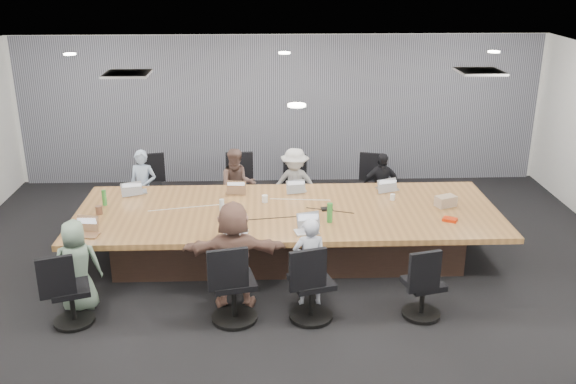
{
  "coord_description": "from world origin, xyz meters",
  "views": [
    {
      "loc": [
        -0.33,
        -7.98,
        4.15
      ],
      "look_at": [
        0.0,
        0.4,
        1.05
      ],
      "focal_mm": 40.0,
      "sensor_mm": 36.0,
      "label": 1
    }
  ],
  "objects_px": {
    "laptop_2": "(296,190)",
    "laptop_4": "(87,235)",
    "person_5": "(234,255)",
    "chair_0": "(148,192)",
    "laptop_5": "(236,233)",
    "laptop_0": "(137,192)",
    "person_1": "(237,186)",
    "person_4": "(77,266)",
    "chair_4": "(71,295)",
    "laptop_6": "(307,232)",
    "chair_1": "(239,190)",
    "person_3": "(381,187)",
    "chair_7": "(423,289)",
    "bottle_green_left": "(104,198)",
    "chair_5": "(234,288)",
    "chair_3": "(376,190)",
    "person_0": "(143,188)",
    "stapler": "(313,216)",
    "laptop_3": "(387,189)",
    "person_6": "(309,262)",
    "mug_brown": "(99,210)",
    "canvas_bag": "(446,201)",
    "laptop_1": "(236,191)",
    "person_2": "(295,186)",
    "chair_2": "(294,193)",
    "snack_packet": "(450,220)",
    "conference_table": "(288,232)",
    "bottle_green_right": "(330,213)",
    "chair_6": "(311,288)",
    "bottle_clear": "(222,207)"
  },
  "relations": [
    {
      "from": "laptop_2",
      "to": "laptop_4",
      "type": "relative_size",
      "value": 1.01
    },
    {
      "from": "person_5",
      "to": "chair_0",
      "type": "bearing_deg",
      "value": -63.33
    },
    {
      "from": "laptop_5",
      "to": "laptop_0",
      "type": "bearing_deg",
      "value": 140.13
    },
    {
      "from": "person_1",
      "to": "person_4",
      "type": "xyz_separation_m",
      "value": [
        -1.86,
        -2.7,
        -0.04
      ]
    },
    {
      "from": "chair_4",
      "to": "laptop_6",
      "type": "bearing_deg",
      "value": -1.03
    },
    {
      "from": "chair_1",
      "to": "person_3",
      "type": "bearing_deg",
      "value": 166.15
    },
    {
      "from": "chair_7",
      "to": "laptop_4",
      "type": "xyz_separation_m",
      "value": [
        -4.2,
        0.9,
        0.38
      ]
    },
    {
      "from": "person_5",
      "to": "bottle_green_left",
      "type": "relative_size",
      "value": 6.04
    },
    {
      "from": "chair_5",
      "to": "chair_3",
      "type": "bearing_deg",
      "value": 44.04
    },
    {
      "from": "person_0",
      "to": "laptop_5",
      "type": "relative_size",
      "value": 3.91
    },
    {
      "from": "chair_0",
      "to": "person_5",
      "type": "height_order",
      "value": "person_5"
    },
    {
      "from": "chair_7",
      "to": "bottle_green_left",
      "type": "relative_size",
      "value": 3.19
    },
    {
      "from": "laptop_5",
      "to": "stapler",
      "type": "height_order",
      "value": "stapler"
    },
    {
      "from": "laptop_2",
      "to": "person_3",
      "type": "bearing_deg",
      "value": -165.99
    },
    {
      "from": "chair_1",
      "to": "laptop_3",
      "type": "xyz_separation_m",
      "value": [
        2.35,
        -0.9,
        0.32
      ]
    },
    {
      "from": "person_6",
      "to": "chair_3",
      "type": "bearing_deg",
      "value": -119.98
    },
    {
      "from": "bottle_green_left",
      "to": "mug_brown",
      "type": "bearing_deg",
      "value": -90.0
    },
    {
      "from": "mug_brown",
      "to": "canvas_bag",
      "type": "bearing_deg",
      "value": 1.29
    },
    {
      "from": "chair_1",
      "to": "laptop_1",
      "type": "xyz_separation_m",
      "value": [
        0.0,
        -0.9,
        0.32
      ]
    },
    {
      "from": "person_2",
      "to": "chair_2",
      "type": "bearing_deg",
      "value": 102.19
    },
    {
      "from": "mug_brown",
      "to": "canvas_bag",
      "type": "distance_m",
      "value": 4.94
    },
    {
      "from": "person_0",
      "to": "snack_packet",
      "type": "relative_size",
      "value": 6.57
    },
    {
      "from": "conference_table",
      "to": "chair_0",
      "type": "relative_size",
      "value": 7.14
    },
    {
      "from": "chair_7",
      "to": "laptop_4",
      "type": "bearing_deg",
      "value": 152.85
    },
    {
      "from": "chair_3",
      "to": "person_3",
      "type": "height_order",
      "value": "person_3"
    },
    {
      "from": "person_5",
      "to": "canvas_bag",
      "type": "distance_m",
      "value": 3.32
    },
    {
      "from": "laptop_0",
      "to": "laptop_2",
      "type": "relative_size",
      "value": 1.08
    },
    {
      "from": "person_5",
      "to": "person_1",
      "type": "bearing_deg",
      "value": -89.47
    },
    {
      "from": "chair_4",
      "to": "chair_0",
      "type": "bearing_deg",
      "value": 65.66
    },
    {
      "from": "person_3",
      "to": "laptop_4",
      "type": "xyz_separation_m",
      "value": [
        -4.21,
        -2.15,
        0.17
      ]
    },
    {
      "from": "laptop_6",
      "to": "person_3",
      "type": "bearing_deg",
      "value": 47.0
    },
    {
      "from": "bottle_green_left",
      "to": "snack_packet",
      "type": "height_order",
      "value": "bottle_green_left"
    },
    {
      "from": "chair_4",
      "to": "laptop_2",
      "type": "xyz_separation_m",
      "value": [
        2.8,
        2.5,
        0.37
      ]
    },
    {
      "from": "conference_table",
      "to": "bottle_green_right",
      "type": "distance_m",
      "value": 0.86
    },
    {
      "from": "chair_5",
      "to": "bottle_green_left",
      "type": "distance_m",
      "value": 2.81
    },
    {
      "from": "chair_6",
      "to": "person_2",
      "type": "height_order",
      "value": "person_2"
    },
    {
      "from": "chair_1",
      "to": "bottle_green_left",
      "type": "height_order",
      "value": "bottle_green_left"
    },
    {
      "from": "person_5",
      "to": "bottle_green_right",
      "type": "xyz_separation_m",
      "value": [
        1.26,
        0.89,
        0.18
      ]
    },
    {
      "from": "chair_7",
      "to": "person_0",
      "type": "distance_m",
      "value": 4.92
    },
    {
      "from": "person_2",
      "to": "laptop_6",
      "type": "distance_m",
      "value": 2.15
    },
    {
      "from": "laptop_5",
      "to": "person_4",
      "type": "bearing_deg",
      "value": -158.44
    },
    {
      "from": "laptop_4",
      "to": "snack_packet",
      "type": "relative_size",
      "value": 1.5
    },
    {
      "from": "laptop_2",
      "to": "person_6",
      "type": "distance_m",
      "value": 2.16
    },
    {
      "from": "person_5",
      "to": "stapler",
      "type": "distance_m",
      "value": 1.48
    },
    {
      "from": "mug_brown",
      "to": "chair_3",
      "type": "bearing_deg",
      "value": 22.47
    },
    {
      "from": "person_2",
      "to": "stapler",
      "type": "height_order",
      "value": "person_2"
    },
    {
      "from": "bottle_green_right",
      "to": "mug_brown",
      "type": "distance_m",
      "value": 3.23
    },
    {
      "from": "chair_0",
      "to": "bottle_clear",
      "type": "height_order",
      "value": "bottle_clear"
    },
    {
      "from": "person_5",
      "to": "chair_2",
      "type": "bearing_deg",
      "value": -106.7
    },
    {
      "from": "person_5",
      "to": "laptop_6",
      "type": "bearing_deg",
      "value": -150.03
    }
  ]
}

